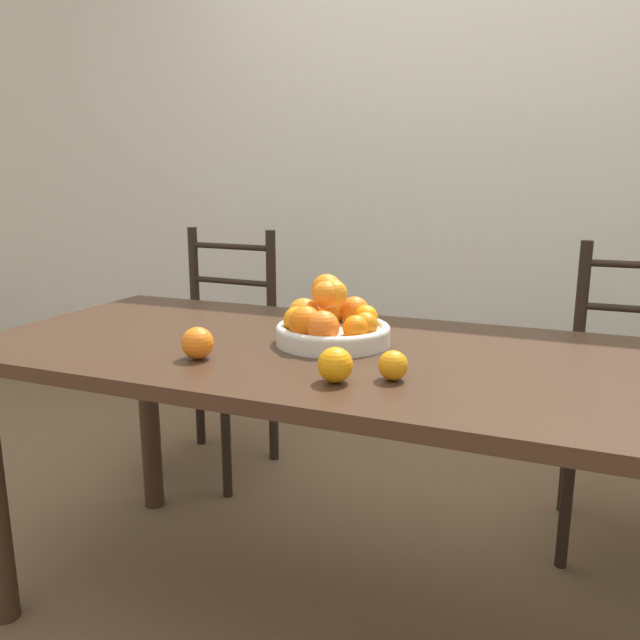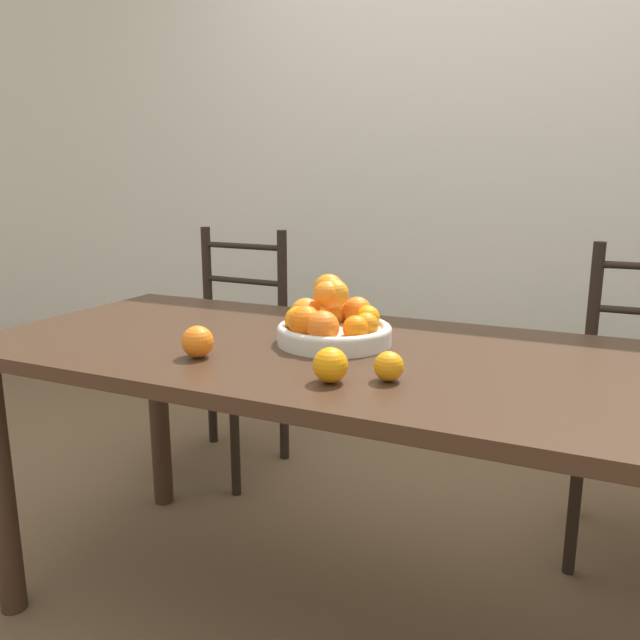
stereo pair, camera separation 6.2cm
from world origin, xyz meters
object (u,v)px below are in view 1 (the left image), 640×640
fruit_bowl (331,323)px  orange_loose_0 (335,365)px  orange_loose_1 (198,343)px  chair_left (215,356)px  orange_loose_2 (393,365)px  chair_right (638,408)px

fruit_bowl → orange_loose_0: 0.31m
orange_loose_0 → orange_loose_1: (-0.35, 0.04, 0.00)m
fruit_bowl → chair_left: 1.08m
fruit_bowl → orange_loose_2: size_ratio=4.64×
orange_loose_0 → orange_loose_1: 0.36m
chair_left → orange_loose_2: bearing=-39.5°
orange_loose_1 → orange_loose_2: (0.46, 0.02, -0.01)m
orange_loose_1 → chair_left: (-0.54, 0.93, -0.34)m
orange_loose_1 → chair_left: size_ratio=0.08×
orange_loose_2 → orange_loose_1: bearing=-177.8°
orange_loose_1 → orange_loose_2: orange_loose_1 is taller
orange_loose_1 → chair_right: bearing=42.4°
orange_loose_1 → chair_right: chair_right is taller
orange_loose_0 → orange_loose_2: bearing=29.0°
fruit_bowl → orange_loose_1: bearing=-133.1°
orange_loose_0 → chair_right: chair_right is taller
fruit_bowl → chair_right: chair_right is taller
fruit_bowl → orange_loose_2: 0.32m
orange_loose_1 → orange_loose_2: bearing=2.2°
orange_loose_0 → orange_loose_2: size_ratio=1.18×
fruit_bowl → chair_right: (0.78, 0.68, -0.35)m
fruit_bowl → orange_loose_2: fruit_bowl is taller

